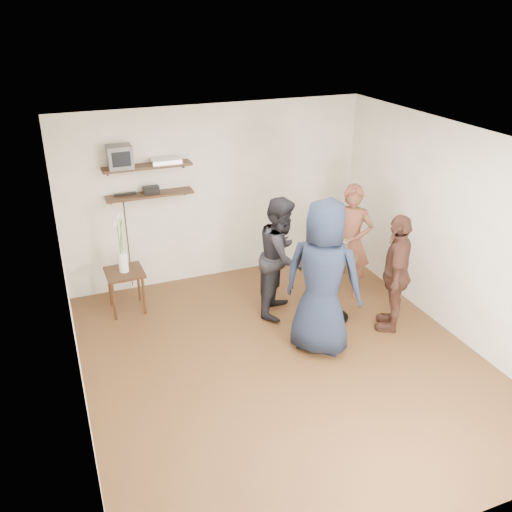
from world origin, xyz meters
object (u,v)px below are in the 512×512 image
(person_plaid, at_px, (351,242))
(person_navy, at_px, (323,278))
(person_brown, at_px, (396,273))
(person_dark, at_px, (282,256))
(crt_monitor, at_px, (120,157))
(side_table, at_px, (125,278))
(dvd_deck, at_px, (166,161))
(drinks_table, at_px, (336,278))
(radio, at_px, (151,190))

(person_plaid, bearing_deg, person_navy, -89.65)
(person_brown, bearing_deg, person_dark, -90.15)
(crt_monitor, xyz_separation_m, person_navy, (1.87, -2.25, -1.06))
(person_brown, bearing_deg, crt_monitor, -88.74)
(person_dark, relative_size, person_navy, 0.85)
(side_table, bearing_deg, dvd_deck, 32.21)
(crt_monitor, height_order, person_dark, crt_monitor)
(side_table, xyz_separation_m, person_navy, (2.03, -1.77, 0.46))
(person_dark, bearing_deg, drinks_table, -90.00)
(person_plaid, distance_m, person_navy, 1.48)
(person_navy, distance_m, person_brown, 1.11)
(dvd_deck, bearing_deg, person_navy, -60.80)
(drinks_table, distance_m, person_navy, 0.82)
(drinks_table, relative_size, person_navy, 0.49)
(dvd_deck, distance_m, person_dark, 2.04)
(side_table, xyz_separation_m, person_plaid, (3.04, -0.70, 0.32))
(radio, height_order, person_plaid, person_plaid)
(radio, relative_size, person_plaid, 0.13)
(radio, height_order, person_dark, person_dark)
(person_plaid, height_order, person_navy, person_navy)
(crt_monitor, xyz_separation_m, person_dark, (1.79, -1.26, -1.20))
(dvd_deck, bearing_deg, side_table, -147.79)
(crt_monitor, bearing_deg, dvd_deck, 0.00)
(radio, distance_m, drinks_table, 2.79)
(person_plaid, bearing_deg, crt_monitor, -158.60)
(side_table, bearing_deg, radio, 42.14)
(crt_monitor, height_order, dvd_deck, crt_monitor)
(dvd_deck, bearing_deg, crt_monitor, 180.00)
(person_plaid, relative_size, person_brown, 1.05)
(radio, relative_size, drinks_table, 0.23)
(person_plaid, distance_m, person_brown, 0.98)
(person_plaid, height_order, person_brown, person_plaid)
(person_dark, xyz_separation_m, person_navy, (0.08, -0.99, 0.14))
(crt_monitor, bearing_deg, drinks_table, -35.92)
(radio, bearing_deg, person_brown, -39.98)
(person_dark, distance_m, person_brown, 1.47)
(dvd_deck, xyz_separation_m, person_navy, (1.26, -2.25, -0.94))
(person_navy, bearing_deg, drinks_table, -90.00)
(person_dark, bearing_deg, side_table, 105.99)
(dvd_deck, xyz_separation_m, person_brown, (2.35, -2.16, -1.12))
(side_table, relative_size, drinks_table, 0.63)
(dvd_deck, height_order, person_brown, dvd_deck)
(radio, xyz_separation_m, person_dark, (1.41, -1.26, -0.70))
(radio, height_order, drinks_table, radio)
(side_table, bearing_deg, crt_monitor, 71.42)
(person_plaid, distance_m, person_dark, 1.09)
(side_table, distance_m, person_navy, 2.73)
(person_brown, bearing_deg, radio, -92.49)
(crt_monitor, xyz_separation_m, person_plaid, (2.88, -1.18, -1.20))
(crt_monitor, distance_m, radio, 0.62)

